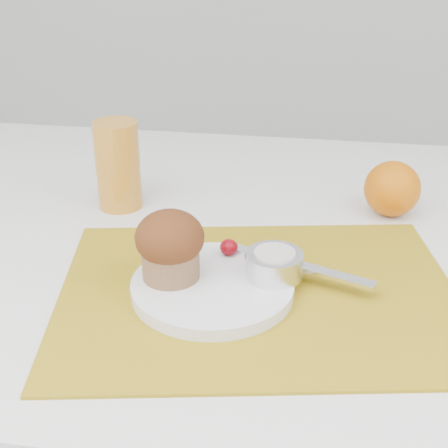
% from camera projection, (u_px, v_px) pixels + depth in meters
% --- Properties ---
extents(table, '(1.20, 0.80, 0.75)m').
position_uv_depth(table, '(239.00, 438.00, 1.01)').
color(table, white).
rests_on(table, ground).
extents(placemat, '(0.50, 0.40, 0.00)m').
position_uv_depth(placemat, '(258.00, 293.00, 0.70)').
color(placemat, '#AB8A17').
rests_on(placemat, table).
extents(plate, '(0.23, 0.23, 0.01)m').
position_uv_depth(plate, '(213.00, 287.00, 0.70)').
color(plate, white).
rests_on(plate, placemat).
extents(ramekin, '(0.08, 0.08, 0.03)m').
position_uv_depth(ramekin, '(274.00, 264.00, 0.70)').
color(ramekin, silver).
rests_on(ramekin, plate).
extents(cream, '(0.05, 0.05, 0.01)m').
position_uv_depth(cream, '(275.00, 254.00, 0.69)').
color(cream, silver).
rests_on(cream, ramekin).
extents(raspberry_near, '(0.02, 0.02, 0.02)m').
position_uv_depth(raspberry_near, '(229.00, 247.00, 0.74)').
color(raspberry_near, '#5A0208').
rests_on(raspberry_near, plate).
extents(raspberry_far, '(0.02, 0.02, 0.02)m').
position_uv_depth(raspberry_far, '(253.00, 257.00, 0.72)').
color(raspberry_far, '#580204').
rests_on(raspberry_far, plate).
extents(butter_knife, '(0.19, 0.08, 0.00)m').
position_uv_depth(butter_knife, '(294.00, 264.00, 0.72)').
color(butter_knife, white).
rests_on(butter_knife, plate).
extents(orange, '(0.08, 0.08, 0.08)m').
position_uv_depth(orange, '(392.00, 189.00, 0.87)').
color(orange, orange).
rests_on(orange, table).
extents(juice_glass, '(0.08, 0.08, 0.13)m').
position_uv_depth(juice_glass, '(118.00, 165.00, 0.88)').
color(juice_glass, orange).
rests_on(juice_glass, table).
extents(muffin, '(0.08, 0.08, 0.08)m').
position_uv_depth(muffin, '(170.00, 245.00, 0.68)').
color(muffin, olive).
rests_on(muffin, plate).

